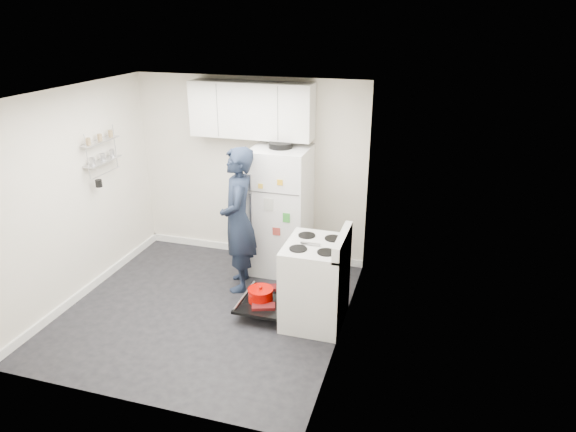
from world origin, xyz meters
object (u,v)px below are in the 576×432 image
(open_oven_door, at_px, (263,298))
(refrigerator, at_px, (281,210))
(electric_range, at_px, (314,283))
(person, at_px, (238,220))

(open_oven_door, distance_m, refrigerator, 1.30)
(refrigerator, bearing_deg, electric_range, -56.64)
(refrigerator, bearing_deg, open_oven_door, -83.73)
(electric_range, relative_size, refrigerator, 0.63)
(refrigerator, relative_size, person, 0.97)
(open_oven_door, xyz_separation_m, refrigerator, (-0.12, 1.11, 0.66))
(open_oven_door, relative_size, refrigerator, 0.41)
(electric_range, xyz_separation_m, open_oven_door, (-0.60, -0.01, -0.28))
(refrigerator, distance_m, person, 0.70)
(electric_range, xyz_separation_m, refrigerator, (-0.72, 1.10, 0.38))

